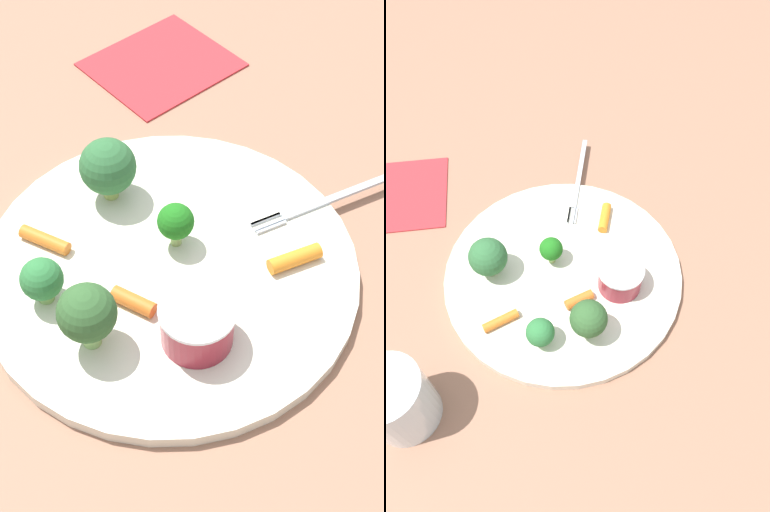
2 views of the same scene
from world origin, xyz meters
The scene contains 13 objects.
ground_plane centered at (0.00, 0.00, 0.00)m, with size 2.40×2.40×0.00m, color #94674F.
plate centered at (0.00, 0.00, 0.01)m, with size 0.30×0.30×0.01m, color silver.
sauce_cup centered at (0.07, -0.02, 0.03)m, with size 0.06×0.06×0.04m.
broccoli_floret_0 centered at (-0.02, 0.01, 0.04)m, with size 0.03×0.03×0.04m.
broccoli_floret_1 centered at (-0.09, -0.01, 0.05)m, with size 0.05×0.05×0.06m.
broccoli_floret_2 centered at (-0.02, -0.10, 0.04)m, with size 0.03×0.03×0.04m.
broccoli_floret_3 centered at (0.04, -0.08, 0.05)m, with size 0.04×0.04×0.06m.
carrot_stick_0 centered at (-0.07, -0.08, 0.02)m, with size 0.01×0.01×0.04m, color orange.
carrot_stick_1 centered at (0.05, 0.09, 0.02)m, with size 0.01×0.01×0.04m, color orange.
carrot_stick_2 centered at (0.02, -0.04, 0.02)m, with size 0.01×0.01×0.04m, color orange.
fork centered at (0.01, 0.16, 0.01)m, with size 0.02×0.17×0.00m.
drinking_glass centered at (-0.15, -0.19, 0.04)m, with size 0.07×0.07×0.09m, color silver.
napkin centered at (-0.24, 0.12, 0.00)m, with size 0.12×0.14×0.00m, color #BA2C31.
Camera 2 is at (0.04, -0.32, 0.52)m, focal length 33.04 mm.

